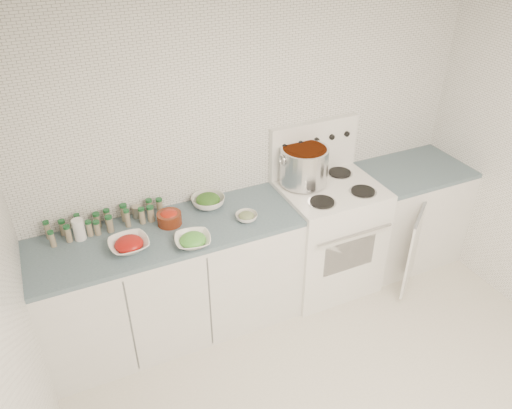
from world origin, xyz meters
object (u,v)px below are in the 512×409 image
stove (326,233)px  stock_pot (304,164)px  bowl_snowpea (193,240)px  bowl_tomato (129,244)px

stove → stock_pot: 0.64m
stove → bowl_snowpea: bearing=-169.9°
stock_pot → bowl_tomato: stock_pot is taller
stock_pot → bowl_snowpea: size_ratio=1.42×
stove → bowl_tomato: 1.64m
bowl_snowpea → stock_pot: bearing=18.9°
bowl_tomato → bowl_snowpea: 0.41m
stove → stock_pot: bearing=139.7°
stove → bowl_snowpea: (-1.19, -0.21, 0.44)m
stove → stock_pot: (-0.17, 0.14, 0.60)m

